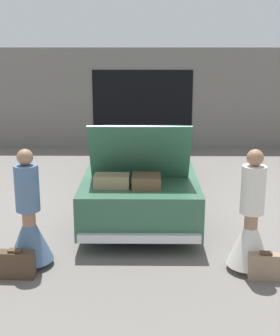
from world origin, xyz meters
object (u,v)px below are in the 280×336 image
Objects in this scene: person_left at (29,225)px; person_right at (251,228)px; suitcase_beside_left_person at (16,264)px; suitcase_beside_right_person at (265,267)px; car at (141,170)px.

person_right is at bearing 101.91° from person_left.
suitcase_beside_right_person is at bearing -0.28° from suitcase_beside_left_person.
suitcase_beside_left_person is at bearing 98.13° from person_right.
car is at bearing 63.58° from suitcase_beside_left_person.
car reaches higher than suitcase_beside_right_person.
person_right reaches higher than suitcase_beside_left_person.
suitcase_beside_right_person is (0.15, -0.27, -0.40)m from person_right.
person_left is at bearing -117.65° from car.
suitcase_beside_right_person is (1.59, -3.13, -0.41)m from car.
person_left is 0.98× the size of person_right.
suitcase_beside_left_person is 3.14m from suitcase_beside_right_person.
car is 3.14× the size of person_left.
person_right is at bearing 4.94° from suitcase_beside_left_person.
person_left reaches higher than suitcase_beside_right_person.
person_left is 2.89m from person_right.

